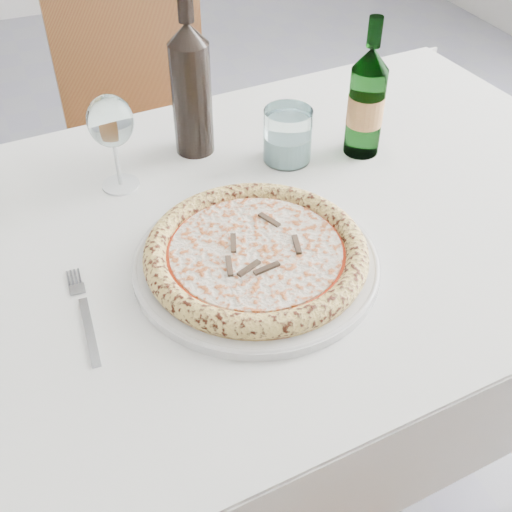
# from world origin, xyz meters

# --- Properties ---
(floor) EXTENTS (5.00, 6.00, 0.02)m
(floor) POSITION_xyz_m (0.00, 0.00, -0.01)
(floor) COLOR slate
(floor) RESTS_ON ground
(dining_table) EXTENTS (1.47, 0.93, 0.76)m
(dining_table) POSITION_xyz_m (0.18, -0.18, 0.67)
(dining_table) COLOR brown
(dining_table) RESTS_ON floor
(chair_far) EXTENTS (0.41, 0.41, 0.93)m
(chair_far) POSITION_xyz_m (0.23, 0.66, 0.53)
(chair_far) COLOR brown
(chair_far) RESTS_ON floor
(plate) EXTENTS (0.36, 0.36, 0.02)m
(plate) POSITION_xyz_m (0.18, -0.28, 0.76)
(plate) COLOR silver
(plate) RESTS_ON dining_table
(pizza) EXTENTS (0.32, 0.32, 0.03)m
(pizza) POSITION_xyz_m (0.18, -0.28, 0.78)
(pizza) COLOR #D4B15A
(pizza) RESTS_ON plate
(fork) EXTENTS (0.02, 0.18, 0.00)m
(fork) POSITION_xyz_m (-0.07, -0.29, 0.76)
(fork) COLOR gray
(fork) RESTS_ON dining_table
(wine_glass) EXTENTS (0.07, 0.07, 0.17)m
(wine_glass) POSITION_xyz_m (0.04, -0.00, 0.87)
(wine_glass) COLOR white
(wine_glass) RESTS_ON dining_table
(tumbler) EXTENTS (0.08, 0.08, 0.10)m
(tumbler) POSITION_xyz_m (0.34, -0.03, 0.80)
(tumbler) COLOR white
(tumbler) RESTS_ON dining_table
(beer_bottle) EXTENTS (0.06, 0.06, 0.25)m
(beer_bottle) POSITION_xyz_m (0.47, -0.06, 0.85)
(beer_bottle) COLOR #376C39
(beer_bottle) RESTS_ON dining_table
(wine_bottle) EXTENTS (0.07, 0.07, 0.28)m
(wine_bottle) POSITION_xyz_m (0.20, 0.06, 0.88)
(wine_bottle) COLOR black
(wine_bottle) RESTS_ON dining_table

